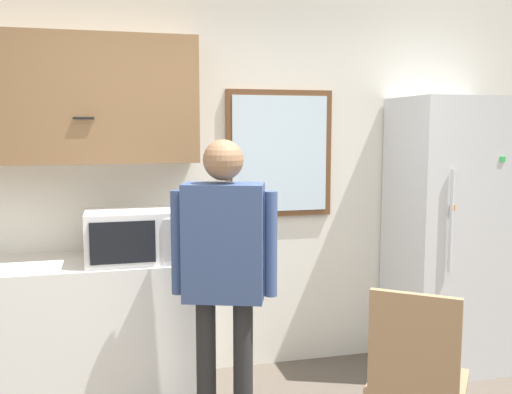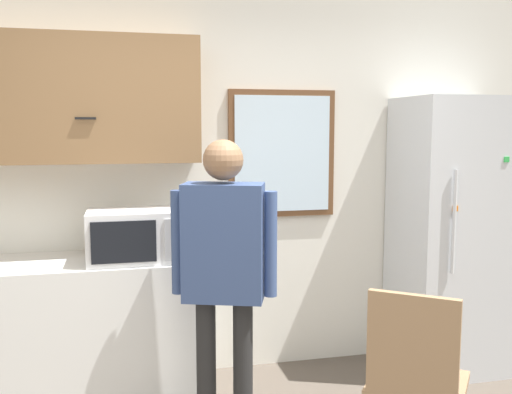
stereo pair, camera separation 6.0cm
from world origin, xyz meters
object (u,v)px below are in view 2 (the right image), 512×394
(refrigerator, at_px, (453,235))
(chair, at_px, (415,375))
(person, at_px, (224,258))
(microwave, at_px, (132,236))

(refrigerator, distance_m, chair, 1.53)
(person, bearing_deg, microwave, 154.78)
(person, xyz_separation_m, refrigerator, (1.74, 0.54, -0.05))
(refrigerator, bearing_deg, chair, -128.20)
(chair, bearing_deg, refrigerator, -89.97)
(refrigerator, xyz_separation_m, chair, (-0.91, -1.15, -0.44))
(microwave, relative_size, refrigerator, 0.27)
(microwave, distance_m, chair, 1.79)
(person, bearing_deg, refrigerator, 36.46)
(refrigerator, bearing_deg, microwave, -178.29)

